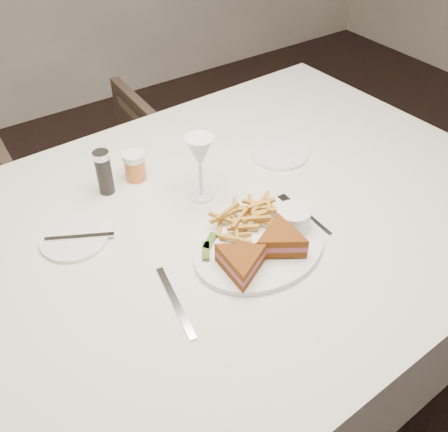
% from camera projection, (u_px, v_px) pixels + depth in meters
% --- Properties ---
extents(ground, '(5.00, 5.00, 0.00)m').
position_uv_depth(ground, '(347.00, 421.00, 1.61)').
color(ground, black).
rests_on(ground, ground).
extents(table, '(1.69, 1.16, 0.75)m').
position_uv_depth(table, '(214.00, 316.00, 1.47)').
color(table, silver).
rests_on(table, ground).
extents(chair_far, '(0.65, 0.61, 0.65)m').
position_uv_depth(chair_far, '(86.00, 174.00, 2.10)').
color(chair_far, '#44342A').
rests_on(chair_far, ground).
extents(table_setting, '(0.78, 0.59, 0.18)m').
position_uv_depth(table_setting, '(232.00, 218.00, 1.17)').
color(table_setting, white).
rests_on(table_setting, table).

